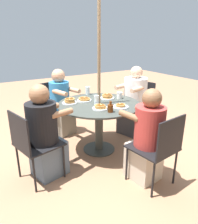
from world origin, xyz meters
TOP-DOWN VIEW (x-y plane):
  - ground_plane at (0.00, 0.00)m, footprint 12.00×12.00m
  - patio_table at (0.00, 0.00)m, footprint 1.17×1.17m
  - umbrella_pole at (0.00, 0.00)m, footprint 0.04×0.04m
  - patio_chair_north at (-1.02, -0.29)m, footprint 0.57×0.57m
  - diner_north at (-0.85, -0.24)m, footprint 0.58×0.50m
  - patio_chair_east at (0.29, -1.02)m, footprint 0.56×0.56m
  - diner_east at (0.24, -0.85)m, footprint 0.44×0.56m
  - patio_chair_south at (1.03, 0.24)m, footprint 0.55×0.55m
  - diner_south at (0.86, 0.20)m, footprint 0.53×0.44m
  - patio_chair_west at (-0.12, 1.06)m, footprint 0.51×0.51m
  - diner_west at (-0.10, 0.88)m, footprint 0.38×0.51m
  - pancake_plate_a at (0.11, 0.22)m, footprint 0.21×0.21m
  - pancake_plate_b at (0.35, -0.22)m, footprint 0.21×0.21m
  - pancake_plate_c at (-0.15, 0.31)m, footprint 0.21×0.21m
  - pancake_plate_d at (0.12, -0.22)m, footprint 0.21×0.21m
  - pancake_plate_e at (-0.24, -0.15)m, footprint 0.21×0.21m
  - syrup_bottle at (0.07, 0.39)m, footprint 0.09×0.07m
  - coffee_cup at (-0.40, -0.05)m, footprint 0.08×0.08m
  - drinking_glass_a at (0.07, 0.05)m, footprint 0.06×0.06m
  - drinking_glass_b at (-0.10, -0.52)m, footprint 0.07×0.07m

SIDE VIEW (x-z plane):
  - ground_plane at x=0.00m, z-range 0.00..0.00m
  - patio_chair_north at x=-1.02m, z-range 0.07..0.94m
  - patio_chair_east at x=0.29m, z-range 0.07..0.94m
  - patio_chair_south at x=1.03m, z-range 0.07..0.94m
  - patio_chair_west at x=-0.12m, z-range 0.07..0.94m
  - diner_west at x=-0.10m, z-range -0.05..1.07m
  - diner_east at x=0.24m, z-range -0.04..1.08m
  - diner_north at x=-0.85m, z-range -0.06..1.10m
  - diner_south at x=0.86m, z-range -0.05..1.10m
  - patio_table at x=0.00m, z-range 0.22..0.95m
  - pancake_plate_c at x=-0.15m, z-range 0.72..0.78m
  - pancake_plate_d at x=0.12m, z-range 0.72..0.78m
  - pancake_plate_a at x=0.11m, z-range 0.72..0.78m
  - pancake_plate_e at x=-0.24m, z-range 0.72..0.80m
  - pancake_plate_b at x=0.35m, z-range 0.72..0.80m
  - coffee_cup at x=-0.40m, z-range 0.73..0.83m
  - syrup_bottle at x=0.07m, z-range 0.71..0.85m
  - drinking_glass_b at x=-0.10m, z-range 0.73..0.86m
  - drinking_glass_a at x=0.07m, z-range 0.73..0.87m
  - umbrella_pole at x=0.00m, z-range 0.00..2.13m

